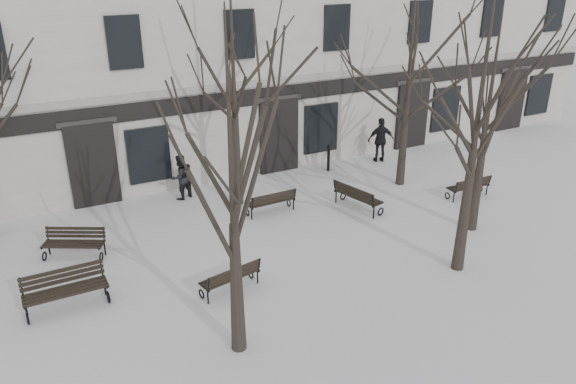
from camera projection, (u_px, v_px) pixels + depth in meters
ground at (293, 293)px, 14.50m from camera, size 100.00×100.00×0.00m
building at (147, 19)px, 22.88m from camera, size 40.40×10.20×11.40m
tree_1 at (231, 154)px, 10.66m from camera, size 5.14×5.14×7.34m
tree_2 at (483, 81)px, 13.52m from camera, size 5.87×5.87×8.38m
tree_3 at (491, 92)px, 16.07m from camera, size 4.91×4.91×7.01m
tree_5 at (232, 47)px, 17.45m from camera, size 6.00×6.00×8.57m
tree_6 at (411, 47)px, 19.19m from camera, size 5.66×5.66×8.09m
bench_0 at (65, 289)px, 13.70m from camera, size 1.99×0.75×0.99m
bench_1 at (231, 277)px, 14.37m from camera, size 1.67×0.88×0.81m
bench_2 at (469, 186)px, 19.86m from camera, size 1.62×0.63×0.80m
bench_3 at (74, 242)px, 16.01m from camera, size 1.78×1.34×0.86m
bench_4 at (271, 201)px, 18.65m from camera, size 1.67×0.65×0.83m
bench_5 at (357, 196)px, 18.93m from camera, size 1.08×1.89×0.91m
bollard_a at (189, 179)px, 19.91m from camera, size 0.16×0.16×1.22m
bollard_b at (329, 157)px, 22.22m from camera, size 0.14×0.14×1.08m
pedestrian_b at (182, 198)px, 19.96m from camera, size 0.96×0.86×1.63m
pedestrian_c at (379, 161)px, 23.45m from camera, size 1.18×0.78×1.86m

